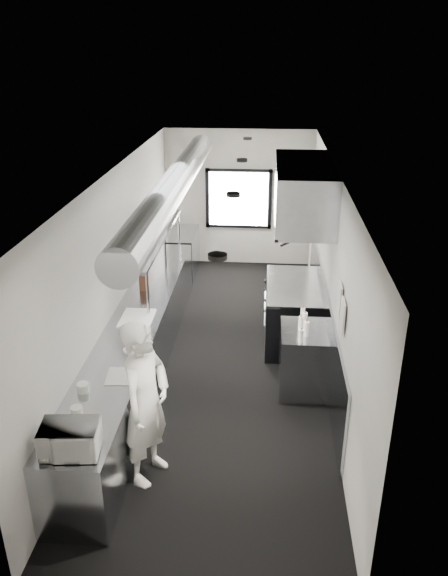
% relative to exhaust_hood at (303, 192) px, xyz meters
% --- Properties ---
extents(floor, '(3.00, 8.00, 0.01)m').
position_rel_exhaust_hood_xyz_m(floor, '(-1.10, -0.70, -2.39)').
color(floor, black).
rests_on(floor, ground).
extents(ceiling, '(3.00, 8.00, 0.01)m').
position_rel_exhaust_hood_xyz_m(ceiling, '(-1.10, -0.70, 0.41)').
color(ceiling, silver).
rests_on(ceiling, wall_back).
extents(wall_back, '(3.00, 0.02, 2.80)m').
position_rel_exhaust_hood_xyz_m(wall_back, '(-1.10, 3.30, -0.99)').
color(wall_back, '#B9B7AF').
rests_on(wall_back, floor).
extents(wall_front, '(3.00, 0.02, 2.80)m').
position_rel_exhaust_hood_xyz_m(wall_front, '(-1.10, -4.70, -0.99)').
color(wall_front, '#B9B7AF').
rests_on(wall_front, floor).
extents(wall_left, '(0.02, 8.00, 2.80)m').
position_rel_exhaust_hood_xyz_m(wall_left, '(-2.60, -0.70, -0.99)').
color(wall_left, '#B9B7AF').
rests_on(wall_left, floor).
extents(wall_right, '(0.02, 8.00, 2.80)m').
position_rel_exhaust_hood_xyz_m(wall_right, '(0.40, -0.70, -0.99)').
color(wall_right, '#B9B7AF').
rests_on(wall_right, floor).
extents(wall_cladding, '(0.03, 5.50, 1.10)m').
position_rel_exhaust_hood_xyz_m(wall_cladding, '(0.38, -0.40, -1.84)').
color(wall_cladding, '#979CA4').
rests_on(wall_cladding, wall_right).
extents(hvac_duct, '(0.40, 6.40, 0.40)m').
position_rel_exhaust_hood_xyz_m(hvac_duct, '(-1.80, -0.30, 0.16)').
color(hvac_duct, gray).
rests_on(hvac_duct, ceiling).
extents(service_window, '(1.36, 0.05, 1.25)m').
position_rel_exhaust_hood_xyz_m(service_window, '(-1.10, 3.26, -0.99)').
color(service_window, white).
rests_on(service_window, wall_back).
extents(exhaust_hood, '(0.81, 2.20, 0.88)m').
position_rel_exhaust_hood_xyz_m(exhaust_hood, '(0.00, 0.00, 0.00)').
color(exhaust_hood, '#979CA4').
rests_on(exhaust_hood, ceiling).
extents(prep_counter, '(0.70, 6.00, 0.90)m').
position_rel_exhaust_hood_xyz_m(prep_counter, '(-2.25, -1.20, -1.94)').
color(prep_counter, '#979CA4').
rests_on(prep_counter, floor).
extents(pass_shelf, '(0.45, 3.00, 0.68)m').
position_rel_exhaust_hood_xyz_m(pass_shelf, '(-2.29, 0.30, -0.86)').
color(pass_shelf, '#979CA4').
rests_on(pass_shelf, prep_counter).
extents(range, '(0.88, 1.60, 0.94)m').
position_rel_exhaust_hood_xyz_m(range, '(-0.06, 0.00, -1.92)').
color(range, black).
rests_on(range, floor).
extents(bottle_station, '(0.65, 0.80, 0.90)m').
position_rel_exhaust_hood_xyz_m(bottle_station, '(0.05, -1.40, -1.94)').
color(bottle_station, '#979CA4').
rests_on(bottle_station, floor).
extents(far_work_table, '(0.70, 1.20, 0.90)m').
position_rel_exhaust_hood_xyz_m(far_work_table, '(-2.25, 2.50, -1.94)').
color(far_work_table, '#979CA4').
rests_on(far_work_table, floor).
extents(notice_sheet_a, '(0.02, 0.28, 0.38)m').
position_rel_exhaust_hood_xyz_m(notice_sheet_a, '(0.37, -1.90, -0.79)').
color(notice_sheet_a, beige).
rests_on(notice_sheet_a, wall_right).
extents(notice_sheet_b, '(0.02, 0.28, 0.38)m').
position_rel_exhaust_hood_xyz_m(notice_sheet_b, '(0.37, -2.25, -0.84)').
color(notice_sheet_b, beige).
rests_on(notice_sheet_b, wall_right).
extents(line_cook, '(0.65, 0.79, 1.87)m').
position_rel_exhaust_hood_xyz_m(line_cook, '(-1.70, -3.19, -1.46)').
color(line_cook, white).
rests_on(line_cook, floor).
extents(microwave, '(0.52, 0.42, 0.29)m').
position_rel_exhaust_hood_xyz_m(microwave, '(-2.23, -3.95, -1.34)').
color(microwave, white).
rests_on(microwave, prep_counter).
extents(deli_tub_a, '(0.15, 0.15, 0.09)m').
position_rel_exhaust_hood_xyz_m(deli_tub_a, '(-2.36, -3.40, -1.45)').
color(deli_tub_a, beige).
rests_on(deli_tub_a, prep_counter).
extents(deli_tub_b, '(0.17, 0.17, 0.10)m').
position_rel_exhaust_hood_xyz_m(deli_tub_b, '(-2.43, -2.99, -1.44)').
color(deli_tub_b, beige).
rests_on(deli_tub_b, prep_counter).
extents(newspaper, '(0.33, 0.39, 0.01)m').
position_rel_exhaust_hood_xyz_m(newspaper, '(-2.10, -2.67, -1.49)').
color(newspaper, silver).
rests_on(newspaper, prep_counter).
extents(small_plate, '(0.24, 0.24, 0.02)m').
position_rel_exhaust_hood_xyz_m(small_plate, '(-2.12, -2.09, -1.48)').
color(small_plate, white).
rests_on(small_plate, prep_counter).
extents(pastry, '(0.10, 0.10, 0.10)m').
position_rel_exhaust_hood_xyz_m(pastry, '(-2.12, -2.09, -1.43)').
color(pastry, tan).
rests_on(pastry, small_plate).
extents(cutting_board, '(0.43, 0.58, 0.02)m').
position_rel_exhaust_hood_xyz_m(cutting_board, '(-2.23, -1.24, -1.48)').
color(cutting_board, white).
rests_on(cutting_board, prep_counter).
extents(knife_block, '(0.10, 0.22, 0.24)m').
position_rel_exhaust_hood_xyz_m(knife_block, '(-2.34, -0.22, -1.37)').
color(knife_block, brown).
rests_on(knife_block, prep_counter).
extents(plate_stack_a, '(0.30, 0.30, 0.31)m').
position_rel_exhaust_hood_xyz_m(plate_stack_a, '(-2.29, -0.56, -0.66)').
color(plate_stack_a, white).
rests_on(plate_stack_a, pass_shelf).
extents(plate_stack_b, '(0.26, 0.26, 0.33)m').
position_rel_exhaust_hood_xyz_m(plate_stack_b, '(-2.28, 0.14, -0.65)').
color(plate_stack_b, white).
rests_on(plate_stack_b, pass_shelf).
extents(plate_stack_c, '(0.33, 0.33, 0.38)m').
position_rel_exhaust_hood_xyz_m(plate_stack_c, '(-2.27, 0.46, -0.63)').
color(plate_stack_c, white).
rests_on(plate_stack_c, pass_shelf).
extents(plate_stack_d, '(0.24, 0.24, 0.33)m').
position_rel_exhaust_hood_xyz_m(plate_stack_d, '(-2.28, 0.90, -0.66)').
color(plate_stack_d, white).
rests_on(plate_stack_d, pass_shelf).
extents(squeeze_bottle_a, '(0.08, 0.08, 0.18)m').
position_rel_exhaust_hood_xyz_m(squeeze_bottle_a, '(-0.03, -1.72, -1.40)').
color(squeeze_bottle_a, white).
rests_on(squeeze_bottle_a, bottle_station).
extents(squeeze_bottle_b, '(0.07, 0.07, 0.20)m').
position_rel_exhaust_hood_xyz_m(squeeze_bottle_b, '(0.04, -1.55, -1.39)').
color(squeeze_bottle_b, white).
rests_on(squeeze_bottle_b, bottle_station).
extents(squeeze_bottle_c, '(0.08, 0.08, 0.18)m').
position_rel_exhaust_hood_xyz_m(squeeze_bottle_c, '(-0.02, -1.37, -1.40)').
color(squeeze_bottle_c, white).
rests_on(squeeze_bottle_c, bottle_station).
extents(squeeze_bottle_d, '(0.07, 0.07, 0.20)m').
position_rel_exhaust_hood_xyz_m(squeeze_bottle_d, '(0.04, -1.29, -1.39)').
color(squeeze_bottle_d, white).
rests_on(squeeze_bottle_d, bottle_station).
extents(squeeze_bottle_e, '(0.06, 0.06, 0.18)m').
position_rel_exhaust_hood_xyz_m(squeeze_bottle_e, '(0.02, -1.12, -1.40)').
color(squeeze_bottle_e, white).
rests_on(squeeze_bottle_e, bottle_station).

